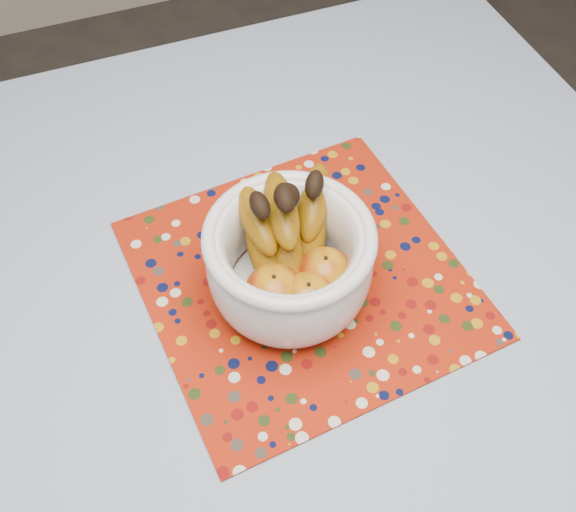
{
  "coord_description": "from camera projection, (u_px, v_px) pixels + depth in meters",
  "views": [
    {
      "loc": [
        -0.15,
        -0.43,
        1.53
      ],
      "look_at": [
        0.04,
        0.06,
        0.84
      ],
      "focal_mm": 42.0,
      "sensor_mm": 36.0,
      "label": 1
    }
  ],
  "objects": [
    {
      "name": "table",
      "position": [
        279.0,
        364.0,
        0.96
      ],
      "size": [
        1.2,
        1.2,
        0.75
      ],
      "color": "brown",
      "rests_on": "ground"
    },
    {
      "name": "tablecloth",
      "position": [
        278.0,
        335.0,
        0.89
      ],
      "size": [
        1.32,
        1.32,
        0.01
      ],
      "primitive_type": "cube",
      "color": "slate",
      "rests_on": "table"
    },
    {
      "name": "placemat",
      "position": [
        303.0,
        278.0,
        0.94
      ],
      "size": [
        0.46,
        0.46,
        0.0
      ],
      "primitive_type": "cube",
      "rotation": [
        0.0,
        0.0,
        0.09
      ],
      "color": "#9C1C08",
      "rests_on": "tablecloth"
    },
    {
      "name": "fruit_bowl",
      "position": [
        291.0,
        252.0,
        0.87
      ],
      "size": [
        0.24,
        0.24,
        0.19
      ],
      "color": "silver",
      "rests_on": "placemat"
    }
  ]
}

